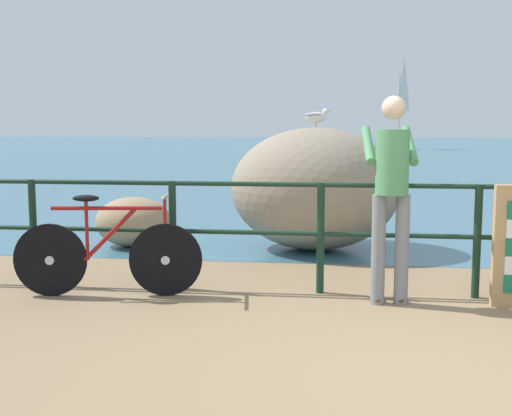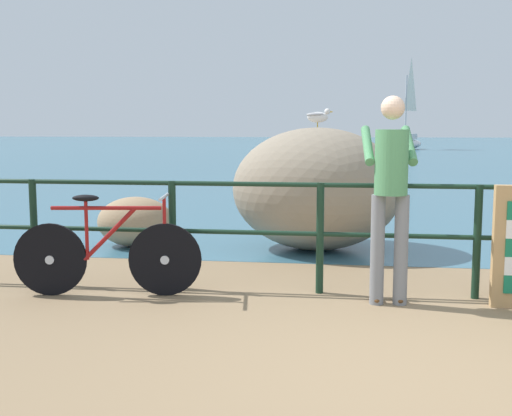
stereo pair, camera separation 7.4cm
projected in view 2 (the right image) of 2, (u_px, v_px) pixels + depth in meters
ground_plane at (359, 170)px, 23.68m from camera, size 120.00×120.00×0.10m
sea_surface at (353, 146)px, 51.34m from camera, size 120.00×90.00×0.01m
promenade_railing at (398, 226)px, 5.81m from camera, size 9.76×0.07×1.02m
bicycle at (108, 253)px, 5.85m from camera, size 1.69×0.48×0.92m
person_at_railing at (390, 190)px, 5.50m from camera, size 0.47×0.65×1.78m
breakwater_boulder_main at (317, 189)px, 8.03m from camera, size 2.09×1.81×1.52m
breakwater_boulder_left at (136, 222)px, 8.29m from camera, size 0.98×0.85×0.64m
seagull at (318, 116)px, 8.01m from camera, size 0.34×0.12×0.23m
sailboat at (407, 139)px, 43.43m from camera, size 3.17×4.51×6.16m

